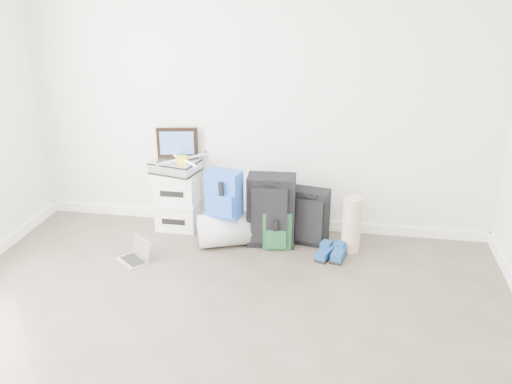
% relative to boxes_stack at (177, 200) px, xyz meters
% --- Properties ---
extents(room_envelope, '(4.52, 5.02, 2.71)m').
position_rel_boxes_stack_xyz_m(room_envelope, '(0.79, -2.29, 1.43)').
color(room_envelope, silver).
rests_on(room_envelope, ground).
extents(boxes_stack, '(0.42, 0.34, 0.59)m').
position_rel_boxes_stack_xyz_m(boxes_stack, '(0.00, 0.00, 0.00)').
color(boxes_stack, silver).
rests_on(boxes_stack, ground).
extents(briefcase, '(0.48, 0.40, 0.12)m').
position_rel_boxes_stack_xyz_m(briefcase, '(0.00, -0.00, 0.35)').
color(briefcase, '#B2B2B7').
rests_on(briefcase, boxes_stack).
extents(painting, '(0.40, 0.10, 0.30)m').
position_rel_boxes_stack_xyz_m(painting, '(0.00, 0.10, 0.57)').
color(painting, black).
rests_on(painting, briefcase).
extents(drone, '(0.42, 0.42, 0.05)m').
position_rel_boxes_stack_xyz_m(drone, '(0.08, -0.02, 0.44)').
color(drone, gold).
rests_on(drone, briefcase).
extents(duffel_bag, '(0.59, 0.48, 0.32)m').
position_rel_boxes_stack_xyz_m(duffel_bag, '(0.56, -0.29, -0.14)').
color(duffel_bag, '#94969C').
rests_on(duffel_bag, ground).
extents(blue_backpack, '(0.34, 0.28, 0.43)m').
position_rel_boxes_stack_xyz_m(blue_backpack, '(0.56, -0.32, 0.23)').
color(blue_backpack, '#1A45AB').
rests_on(blue_backpack, duffel_bag).
extents(large_suitcase, '(0.45, 0.31, 0.68)m').
position_rel_boxes_stack_xyz_m(large_suitcase, '(0.97, -0.20, 0.04)').
color(large_suitcase, black).
rests_on(large_suitcase, ground).
extents(green_backpack, '(0.29, 0.23, 0.37)m').
position_rel_boxes_stack_xyz_m(green_backpack, '(1.04, -0.26, -0.12)').
color(green_backpack, '#14391A').
rests_on(green_backpack, ground).
extents(carry_on, '(0.37, 0.28, 0.54)m').
position_rel_boxes_stack_xyz_m(carry_on, '(1.33, -0.12, -0.03)').
color(carry_on, black).
rests_on(carry_on, ground).
extents(shoes, '(0.29, 0.28, 0.09)m').
position_rel_boxes_stack_xyz_m(shoes, '(1.56, -0.39, -0.25)').
color(shoes, black).
rests_on(shoes, ground).
extents(rolled_rug, '(0.17, 0.17, 0.52)m').
position_rel_boxes_stack_xyz_m(rolled_rug, '(1.72, -0.20, -0.04)').
color(rolled_rug, tan).
rests_on(rolled_rug, ground).
extents(laptop, '(0.34, 0.33, 0.20)m').
position_rel_boxes_stack_xyz_m(laptop, '(-0.17, -0.73, -0.25)').
color(laptop, silver).
rests_on(laptop, ground).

